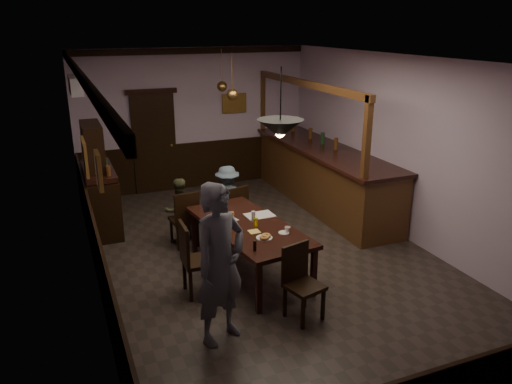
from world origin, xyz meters
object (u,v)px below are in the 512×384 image
chair_near (300,278)px  pendant_brass_mid (232,95)px  person_standing (220,264)px  coffee_cup (288,229)px  soda_can (256,222)px  bar_counter (322,174)px  chair_side (193,256)px  pendant_iron (280,129)px  person_seated_left (179,210)px  chair_far_left (185,217)px  chair_far_right (236,208)px  person_seated_right (228,199)px  dining_table (248,229)px  sideboard (100,188)px  pendant_brass_far (222,87)px

chair_near → pendant_brass_mid: 3.81m
person_standing → coffee_cup: person_standing is taller
soda_can → bar_counter: size_ratio=0.03×
bar_counter → pendant_brass_mid: pendant_brass_mid is taller
coffee_cup → soda_can: bearing=122.9°
chair_side → person_standing: person_standing is taller
chair_side → pendant_iron: bearing=-114.2°
person_seated_left → soda_can: size_ratio=9.06×
person_seated_left → pendant_brass_mid: 2.18m
chair_far_left → person_standing: 2.63m
chair_far_right → pendant_brass_mid: pendant_brass_mid is taller
person_seated_right → coffee_cup: person_seated_right is taller
dining_table → pendant_iron: 1.78m
sideboard → bar_counter: (4.20, -0.31, -0.14)m
chair_far_left → sideboard: 1.75m
soda_can → person_seated_right: bearing=84.5°
pendant_brass_mid → chair_side: bearing=-121.0°
chair_far_left → coffee_cup: 1.98m
sideboard → pendant_iron: (1.91, -3.26, 1.52)m
chair_far_left → chair_near: (0.79, -2.51, -0.00)m
person_seated_left → bar_counter: bar_counter is taller
chair_near → soda_can: (-0.10, 1.21, 0.29)m
chair_side → pendant_brass_far: pendant_brass_far is taller
dining_table → chair_far_right: bearing=77.9°
chair_far_left → person_seated_left: size_ratio=0.87×
chair_near → chair_side: (-1.07, 1.00, 0.04)m
dining_table → chair_side: 0.96m
person_seated_left → chair_side: bearing=73.3°
bar_counter → person_seated_left: bearing=-167.4°
chair_far_right → person_standing: size_ratio=0.47×
person_seated_right → chair_near: bearing=87.2°
chair_near → dining_table: bearing=82.6°
chair_far_right → chair_side: chair_side is taller
person_seated_left → pendant_iron: bearing=99.7°
person_seated_right → person_seated_left: bearing=6.3°
pendant_iron → pendant_brass_mid: bearing=81.9°
pendant_brass_mid → pendant_brass_far: size_ratio=1.00×
person_seated_left → person_seated_right: 0.90m
pendant_brass_far → chair_side: bearing=-114.7°
person_seated_left → coffee_cup: size_ratio=13.59×
soda_can → chair_near: bearing=-85.4°
chair_far_right → pendant_brass_mid: (0.23, 0.71, 1.81)m
bar_counter → chair_far_right: bearing=-158.6°
pendant_brass_mid → pendant_brass_far: (0.20, 1.16, 0.00)m
chair_far_left → soda_can: 1.51m
dining_table → person_standing: bearing=-122.3°
soda_can → sideboard: 3.18m
person_standing → pendant_brass_mid: (1.38, 3.42, 1.36)m
chair_near → coffee_cup: size_ratio=11.78×
chair_far_right → coffee_cup: size_ratio=11.15×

